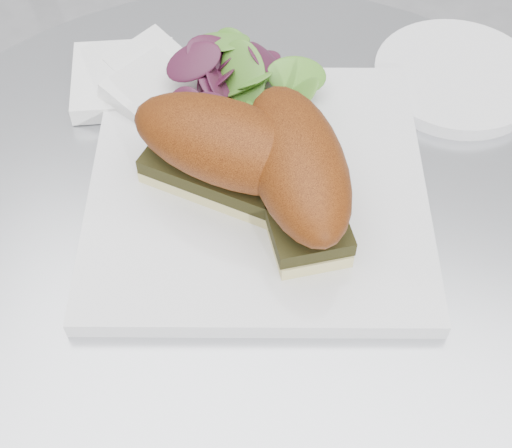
{
  "coord_description": "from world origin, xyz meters",
  "views": [
    {
      "loc": [
        0.08,
        -0.32,
        1.2
      ],
      "look_at": [
        0.0,
        -0.0,
        0.77
      ],
      "focal_mm": 50.0,
      "sensor_mm": 36.0,
      "label": 1
    }
  ],
  "objects_px": {
    "sandwich_left": "(228,151)",
    "sandwich_right": "(297,170)",
    "plate": "(258,185)",
    "saucer": "(456,76)"
  },
  "relations": [
    {
      "from": "plate",
      "to": "sandwich_left",
      "type": "bearing_deg",
      "value": -149.71
    },
    {
      "from": "sandwich_left",
      "to": "saucer",
      "type": "xyz_separation_m",
      "value": [
        0.17,
        0.19,
        -0.05
      ]
    },
    {
      "from": "sandwich_right",
      "to": "plate",
      "type": "bearing_deg",
      "value": -144.44
    },
    {
      "from": "sandwich_left",
      "to": "sandwich_right",
      "type": "bearing_deg",
      "value": 4.43
    },
    {
      "from": "plate",
      "to": "sandwich_right",
      "type": "distance_m",
      "value": 0.06
    },
    {
      "from": "plate",
      "to": "sandwich_left",
      "type": "relative_size",
      "value": 1.61
    },
    {
      "from": "plate",
      "to": "saucer",
      "type": "distance_m",
      "value": 0.24
    },
    {
      "from": "sandwich_left",
      "to": "sandwich_right",
      "type": "relative_size",
      "value": 1.0
    },
    {
      "from": "sandwich_right",
      "to": "saucer",
      "type": "bearing_deg",
      "value": 122.66
    },
    {
      "from": "plate",
      "to": "sandwich_right",
      "type": "height_order",
      "value": "sandwich_right"
    }
  ]
}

